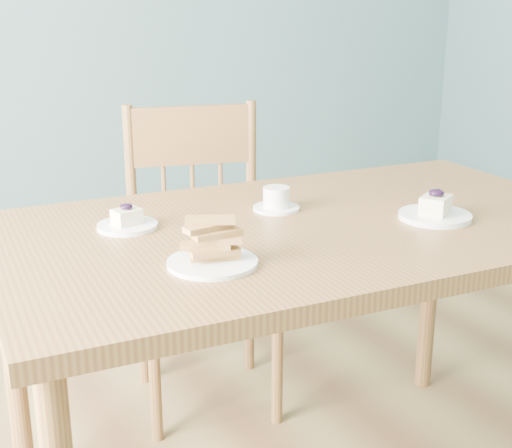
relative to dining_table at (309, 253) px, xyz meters
name	(u,v)px	position (x,y,z in m)	size (l,w,h in m)	color
dining_table	(309,253)	(0.00, 0.00, 0.00)	(1.59, 0.99, 0.82)	brown
dining_chair	(202,257)	(0.00, 0.65, -0.22)	(0.56, 0.55, 1.02)	brown
cheesecake_plate_near	(435,211)	(0.29, -0.13, 0.10)	(0.18, 0.18, 0.08)	white
cheesecake_plate_far	(127,222)	(-0.41, 0.17, 0.10)	(0.15, 0.15, 0.06)	white
coffee_cup	(277,200)	(-0.02, 0.13, 0.11)	(0.12, 0.12, 0.06)	white
biscotti_plate	(212,250)	(-0.34, -0.15, 0.12)	(0.19, 0.19, 0.10)	white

